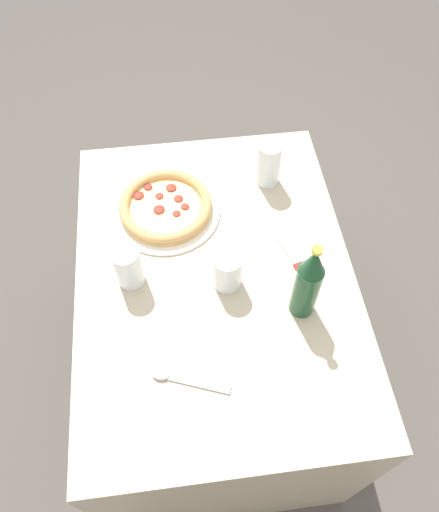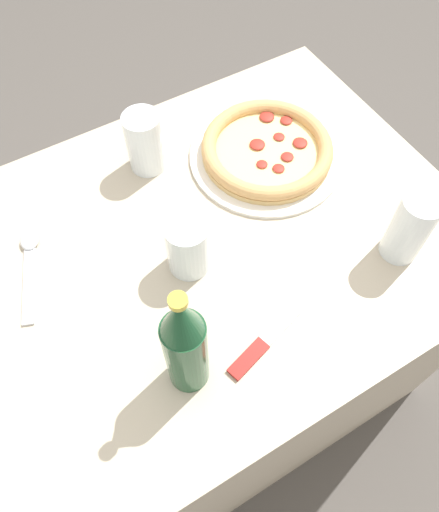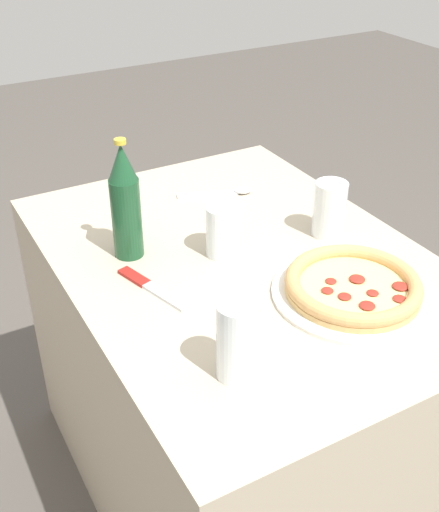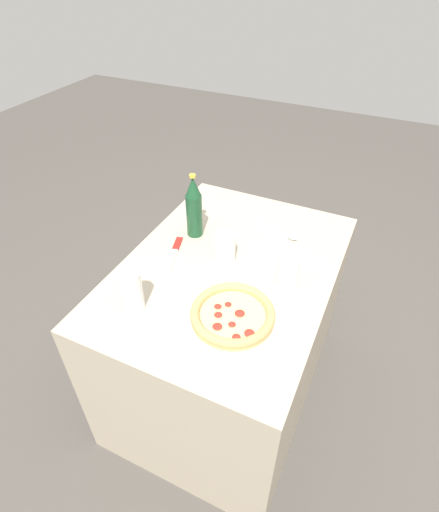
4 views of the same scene
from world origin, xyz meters
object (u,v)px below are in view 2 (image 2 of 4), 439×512
Objects in this scene: knife at (268,338)px; glass_lemonade at (145,145)px; pizza_veggie at (267,150)px; spoon at (29,260)px; glass_mango_juice at (409,230)px; beer_bottle at (185,344)px; glass_red_wine at (188,248)px.

glass_lemonade is at bearing -89.93° from knife.
pizza_veggie is at bearing -122.88° from knife.
pizza_veggie is 0.51m from spoon.
beer_bottle is at bearing 1.23° from glass_mango_juice.
glass_red_wine is at bearing -26.17° from glass_mango_juice.
glass_red_wine is at bearing 29.03° from pizza_veggie.
knife is (0.22, 0.34, -0.02)m from pizza_veggie.
beer_bottle is 0.38m from spoon.
glass_mango_juice is 0.45m from beer_bottle.
glass_lemonade is at bearing -54.22° from glass_mango_juice.
glass_lemonade reaches higher than glass_red_wine.
beer_bottle is 1.41× the size of spoon.
glass_mango_juice is 0.31m from knife.
beer_bottle is 1.37× the size of knife.
glass_red_wine is at bearing 148.51° from spoon.
knife is at bearing 173.83° from beer_bottle.
glass_lemonade is at bearing -161.02° from spoon.
knife is 0.45m from spoon.
glass_lemonade is at bearing -108.00° from beer_bottle.
pizza_veggie is 0.50m from beer_bottle.
knife is (0.30, 0.02, -0.06)m from glass_mango_juice.
knife is at bearing 129.97° from spoon.
spoon is at bearing -0.78° from pizza_veggie.
glass_red_wine reaches higher than pizza_veggie.
beer_bottle is at bearing 114.34° from spoon.
glass_lemonade reaches higher than spoon.
knife is 1.03× the size of spoon.
pizza_veggie is 1.69× the size of spoon.
glass_lemonade is 0.66× the size of knife.
glass_mango_juice is at bearing 153.83° from glass_red_wine.
glass_lemonade is 0.89× the size of glass_mango_juice.
knife is at bearing 4.67° from glass_mango_juice.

